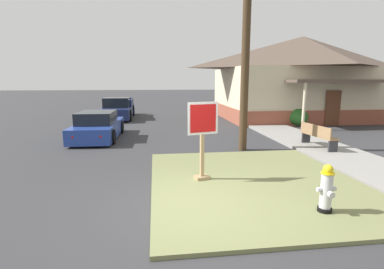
% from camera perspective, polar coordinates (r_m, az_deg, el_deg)
% --- Properties ---
extents(ground_plane, '(160.00, 160.00, 0.00)m').
position_cam_1_polar(ground_plane, '(6.17, -0.27, -14.34)').
color(ground_plane, '#333335').
extents(grass_corner_patch, '(5.26, 5.97, 0.08)m').
position_cam_1_polar(grass_corner_patch, '(7.70, 12.20, -9.07)').
color(grass_corner_patch, olive).
rests_on(grass_corner_patch, ground).
extents(sidewalk_strip, '(2.20, 17.48, 0.12)m').
position_cam_1_polar(sidewalk_strip, '(13.10, 21.71, -1.34)').
color(sidewalk_strip, gray).
rests_on(sidewalk_strip, ground).
extents(fire_hydrant, '(0.38, 0.34, 0.95)m').
position_cam_1_polar(fire_hydrant, '(6.23, 25.09, -9.86)').
color(fire_hydrant, black).
rests_on(fire_hydrant, grass_corner_patch).
extents(stop_sign, '(0.80, 0.36, 2.01)m').
position_cam_1_polar(stop_sign, '(7.32, 2.08, -1.37)').
color(stop_sign, '#A3845B').
rests_on(stop_sign, grass_corner_patch).
extents(manhole_cover, '(0.70, 0.70, 0.02)m').
position_cam_1_polar(manhole_cover, '(8.94, -0.40, -6.26)').
color(manhole_cover, black).
rests_on(manhole_cover, ground).
extents(parked_sedan_blue, '(1.96, 4.28, 1.25)m').
position_cam_1_polar(parked_sedan_blue, '(13.76, -18.13, 1.46)').
color(parked_sedan_blue, '#233D93').
rests_on(parked_sedan_blue, ground).
extents(pickup_truck_navy, '(2.07, 5.47, 1.48)m').
position_cam_1_polar(pickup_truck_navy, '(20.88, -14.45, 4.81)').
color(pickup_truck_navy, '#19234C').
rests_on(pickup_truck_navy, ground).
extents(street_bench, '(0.55, 1.81, 0.85)m').
position_cam_1_polar(street_bench, '(11.88, 23.62, -0.02)').
color(street_bench, '#93704C').
rests_on(street_bench, sidewalk_strip).
extents(corner_house, '(11.47, 9.57, 5.62)m').
position_cam_1_polar(corner_house, '(22.06, 20.77, 10.66)').
color(corner_house, brown).
rests_on(corner_house, ground).
extents(shrub_near_porch, '(1.23, 1.23, 1.02)m').
position_cam_1_polar(shrub_near_porch, '(17.92, 20.09, 3.26)').
color(shrub_near_porch, '#2E6D29').
rests_on(shrub_near_porch, ground).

